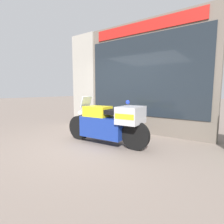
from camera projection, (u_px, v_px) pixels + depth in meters
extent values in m
plane|color=gray|center=(91.00, 145.00, 4.27)|extent=(60.00, 60.00, 0.00)
cube|color=#6B6056|center=(132.00, 79.00, 5.68)|extent=(5.01, 0.40, 3.38)
cube|color=#A39E93|center=(88.00, 81.00, 6.84)|extent=(1.06, 0.55, 3.38)
cube|color=#1E262D|center=(143.00, 76.00, 5.21)|extent=(3.72, 0.02, 2.38)
cube|color=red|center=(144.00, 27.00, 5.04)|extent=(3.35, 0.03, 0.32)
cube|color=slate|center=(144.00, 123.00, 5.60)|extent=(3.50, 0.30, 0.55)
cube|color=silver|center=(146.00, 94.00, 5.60)|extent=(3.50, 0.02, 1.34)
cube|color=beige|center=(145.00, 73.00, 5.40)|extent=(3.50, 0.30, 0.02)
cube|color=#C68E19|center=(111.00, 74.00, 6.14)|extent=(0.18, 0.04, 0.06)
cube|color=#195623|center=(127.00, 73.00, 5.77)|extent=(0.18, 0.04, 0.06)
cube|color=#B7B2A8|center=(145.00, 71.00, 5.40)|extent=(0.18, 0.04, 0.06)
cube|color=maroon|center=(165.00, 70.00, 5.03)|extent=(0.18, 0.04, 0.06)
cube|color=black|center=(189.00, 68.00, 4.66)|extent=(0.18, 0.04, 0.06)
cube|color=orange|center=(115.00, 109.00, 6.11)|extent=(0.19, 0.04, 0.27)
cube|color=yellow|center=(143.00, 111.00, 5.49)|extent=(0.19, 0.03, 0.27)
cube|color=white|center=(178.00, 113.00, 4.88)|extent=(0.19, 0.03, 0.27)
cylinder|color=black|center=(80.00, 127.00, 4.73)|extent=(0.65, 0.18, 0.64)
cylinder|color=black|center=(136.00, 136.00, 3.87)|extent=(0.65, 0.18, 0.64)
cube|color=navy|center=(103.00, 127.00, 4.31)|extent=(1.15, 0.57, 0.50)
cube|color=yellow|center=(98.00, 112.00, 4.36)|extent=(0.64, 0.49, 0.28)
cube|color=black|center=(112.00, 112.00, 4.13)|extent=(0.67, 0.42, 0.10)
cube|color=#B7B7BC|center=(131.00, 115.00, 3.88)|extent=(0.53, 0.67, 0.38)
cube|color=yellow|center=(131.00, 115.00, 3.88)|extent=(0.48, 0.68, 0.11)
cube|color=#B2BCC6|center=(86.00, 102.00, 4.52)|extent=(0.13, 0.36, 0.28)
sphere|color=white|center=(81.00, 113.00, 4.67)|extent=(0.14, 0.14, 0.14)
sphere|color=blue|center=(128.00, 102.00, 3.89)|extent=(0.09, 0.09, 0.09)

